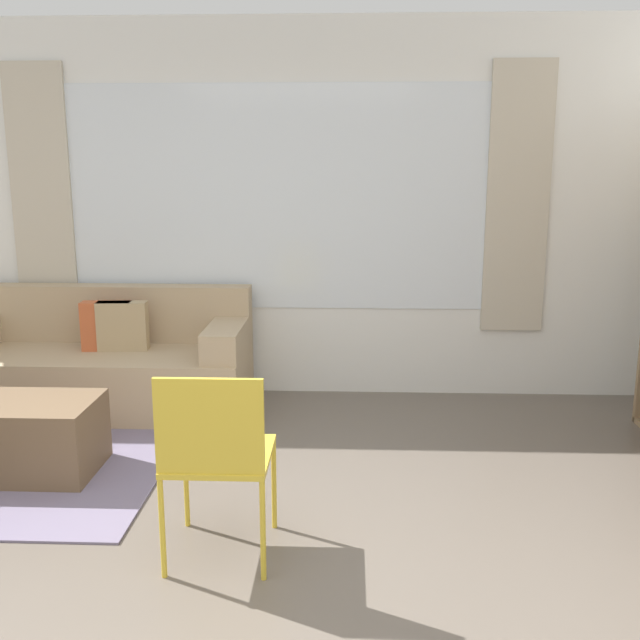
# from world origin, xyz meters

# --- Properties ---
(wall_back) EXTENTS (6.82, 0.11, 2.70)m
(wall_back) POSITION_xyz_m (0.00, 3.05, 1.36)
(wall_back) COLOR white
(wall_back) RESTS_ON ground_plane
(couch_main) EXTENTS (2.05, 0.82, 0.83)m
(couch_main) POSITION_xyz_m (-1.21, 2.60, 0.31)
(couch_main) COLOR tan
(couch_main) RESTS_ON ground_plane
(ottoman) EXTENTS (0.73, 0.52, 0.42)m
(ottoman) POSITION_xyz_m (-1.23, 1.48, 0.21)
(ottoman) COLOR brown
(ottoman) RESTS_ON ground_plane
(folding_chair) EXTENTS (0.44, 0.46, 0.86)m
(folding_chair) POSITION_xyz_m (-0.03, 0.62, 0.52)
(folding_chair) COLOR gold
(folding_chair) RESTS_ON ground_plane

